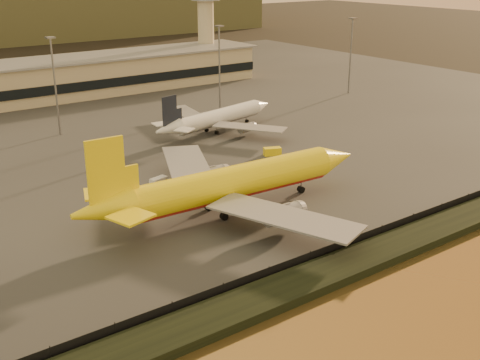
# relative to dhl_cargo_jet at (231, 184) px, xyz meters

# --- Properties ---
(ground) EXTENTS (900.00, 900.00, 0.00)m
(ground) POSITION_rel_dhl_cargo_jet_xyz_m (3.53, -11.18, -5.50)
(ground) COLOR black
(ground) RESTS_ON ground
(embankment) EXTENTS (320.00, 7.00, 1.40)m
(embankment) POSITION_rel_dhl_cargo_jet_xyz_m (3.53, -28.18, -4.80)
(embankment) COLOR black
(embankment) RESTS_ON ground
(tarmac) EXTENTS (320.00, 220.00, 0.20)m
(tarmac) POSITION_rel_dhl_cargo_jet_xyz_m (3.53, 83.82, -5.40)
(tarmac) COLOR #2D2D2D
(tarmac) RESTS_ON ground
(perimeter_fence) EXTENTS (300.00, 0.05, 2.20)m
(perimeter_fence) POSITION_rel_dhl_cargo_jet_xyz_m (3.53, -24.18, -4.20)
(perimeter_fence) COLOR black
(perimeter_fence) RESTS_ON tarmac
(control_tower) EXTENTS (11.20, 11.20, 35.50)m
(control_tower) POSITION_rel_dhl_cargo_jet_xyz_m (73.53, 119.82, 16.16)
(control_tower) COLOR tan
(control_tower) RESTS_ON tarmac
(apron_light_masts) EXTENTS (152.20, 12.20, 25.40)m
(apron_light_masts) POSITION_rel_dhl_cargo_jet_xyz_m (18.53, 63.82, 10.21)
(apron_light_masts) COLOR slate
(apron_light_masts) RESTS_ON tarmac
(dhl_cargo_jet) EXTENTS (59.33, 58.18, 17.75)m
(dhl_cargo_jet) POSITION_rel_dhl_cargo_jet_xyz_m (0.00, 0.00, 0.00)
(dhl_cargo_jet) COLOR yellow
(dhl_cargo_jet) RESTS_ON tarmac
(white_narrowbody_jet) EXTENTS (42.91, 41.19, 12.41)m
(white_narrowbody_jet) POSITION_rel_dhl_cargo_jet_xyz_m (28.98, 46.80, -1.59)
(white_narrowbody_jet) COLOR white
(white_narrowbody_jet) RESTS_ON tarmac
(gse_vehicle_yellow) EXTENTS (4.49, 3.29, 1.84)m
(gse_vehicle_yellow) POSITION_rel_dhl_cargo_jet_xyz_m (27.51, 21.62, -4.38)
(gse_vehicle_yellow) COLOR yellow
(gse_vehicle_yellow) RESTS_ON tarmac
(gse_vehicle_white) EXTENTS (4.00, 2.51, 1.67)m
(gse_vehicle_white) POSITION_rel_dhl_cargo_jet_xyz_m (-4.12, 19.71, -4.47)
(gse_vehicle_white) COLOR white
(gse_vehicle_white) RESTS_ON tarmac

